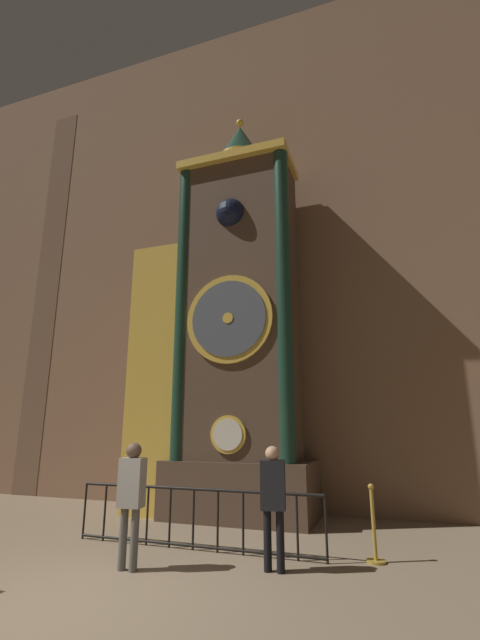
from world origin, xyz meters
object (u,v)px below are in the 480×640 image
object	(u,v)px
visitor_far	(273,495)
stanchion_post	(374,536)
visitor_near	(131,491)
clock_tower	(223,331)

from	to	relation	value
visitor_far	stanchion_post	distance (m)	1.67
visitor_near	visitor_far	world-z (taller)	visitor_near
clock_tower	stanchion_post	bearing A→B (deg)	-33.04
clock_tower	visitor_far	distance (m)	4.78
visitor_far	clock_tower	bearing A→B (deg)	112.90
clock_tower	stanchion_post	distance (m)	5.40
visitor_far	stanchion_post	bearing A→B (deg)	24.62
visitor_near	stanchion_post	world-z (taller)	visitor_near
visitor_far	stanchion_post	xyz separation A→B (m)	(1.27, 0.89, -0.62)
clock_tower	stanchion_post	world-z (taller)	clock_tower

